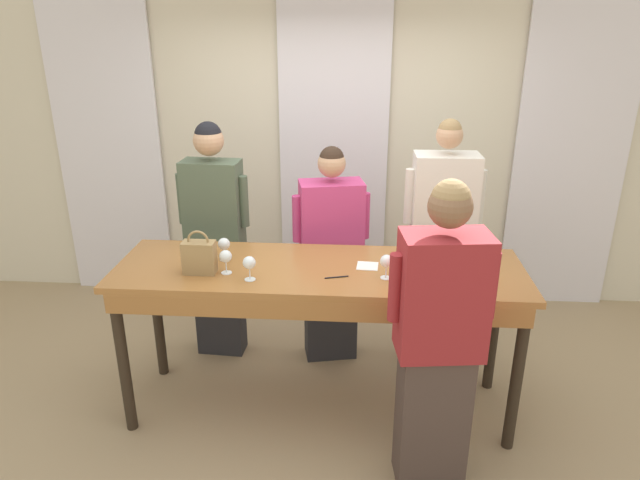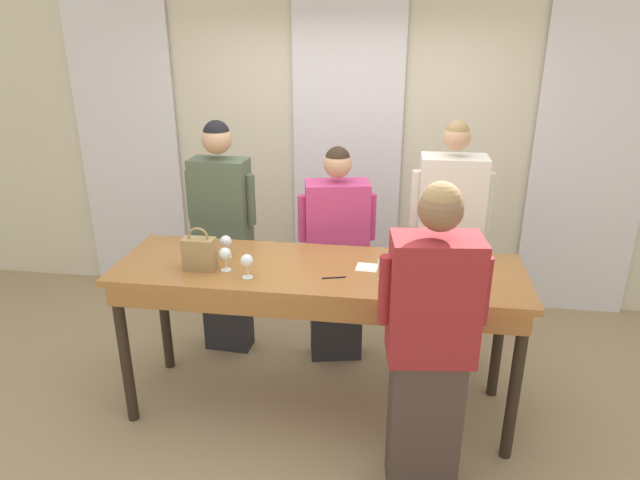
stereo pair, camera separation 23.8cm
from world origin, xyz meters
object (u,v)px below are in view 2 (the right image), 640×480
at_px(guest_olive_jacket, 223,236).
at_px(handbag, 199,253).
at_px(wine_glass_front_right, 468,267).
at_px(guest_pink_top, 337,257).
at_px(guest_cream_sweater, 447,250).
at_px(wine_bottle, 444,256).
at_px(wine_glass_center_left, 225,254).
at_px(wine_glass_front_left, 226,242).
at_px(host_pouring, 430,345).
at_px(tasting_bar, 318,287).
at_px(wine_glass_center_right, 247,261).
at_px(wine_glass_center_mid, 478,241).
at_px(wine_glass_front_mid, 384,264).

bearing_deg(guest_olive_jacket, handbag, -82.13).
bearing_deg(wine_glass_front_right, guest_pink_top, 138.00).
height_order(wine_glass_front_right, guest_cream_sweater, guest_cream_sweater).
xyz_separation_m(wine_glass_front_right, guest_olive_jacket, (-1.70, 0.76, -0.19)).
height_order(wine_bottle, guest_olive_jacket, guest_olive_jacket).
height_order(handbag, wine_glass_center_left, handbag).
bearing_deg(wine_glass_front_left, host_pouring, -27.34).
xyz_separation_m(tasting_bar, wine_bottle, (0.75, 0.05, 0.23)).
bearing_deg(host_pouring, guest_cream_sweater, 82.69).
relative_size(guest_cream_sweater, host_pouring, 1.05).
bearing_deg(wine_glass_center_right, guest_olive_jacket, 116.24).
bearing_deg(guest_cream_sweater, wine_glass_front_left, -157.87).
distance_m(wine_glass_front_right, host_pouring, 0.58).
height_order(tasting_bar, wine_glass_front_left, wine_glass_front_left).
height_order(tasting_bar, wine_glass_front_right, wine_glass_front_right).
relative_size(guest_pink_top, host_pouring, 0.93).
xyz_separation_m(wine_bottle, guest_pink_top, (-0.71, 0.63, -0.31)).
bearing_deg(wine_bottle, wine_glass_center_left, -173.73).
height_order(tasting_bar, wine_bottle, wine_bottle).
distance_m(wine_glass_center_left, wine_glass_center_mid, 1.59).
bearing_deg(tasting_bar, wine_bottle, 3.66).
distance_m(wine_glass_front_left, wine_glass_front_right, 1.50).
bearing_deg(host_pouring, wine_glass_center_left, 159.22).
bearing_deg(wine_glass_center_mid, wine_glass_front_mid, -142.76).
relative_size(wine_glass_front_mid, wine_glass_front_right, 1.00).
xyz_separation_m(tasting_bar, guest_cream_sweater, (0.82, 0.68, 0.02)).
xyz_separation_m(wine_glass_front_left, wine_glass_front_right, (1.49, -0.18, 0.00)).
xyz_separation_m(wine_glass_center_mid, guest_pink_top, (-0.94, 0.34, -0.30)).
height_order(guest_olive_jacket, host_pouring, guest_olive_jacket).
xyz_separation_m(wine_bottle, wine_glass_center_left, (-1.30, -0.14, -0.01)).
bearing_deg(guest_pink_top, wine_glass_front_mid, -64.95).
height_order(guest_cream_sweater, host_pouring, guest_cream_sweater).
distance_m(tasting_bar, handbag, 0.75).
relative_size(tasting_bar, wine_glass_center_mid, 17.08).
relative_size(wine_glass_front_left, wine_glass_front_mid, 1.00).
bearing_deg(guest_pink_top, wine_glass_center_right, -116.55).
bearing_deg(guest_pink_top, host_pouring, -63.12).
bearing_deg(wine_bottle, guest_pink_top, 138.36).
height_order(wine_glass_center_mid, guest_pink_top, guest_pink_top).
bearing_deg(wine_bottle, host_pouring, -98.07).
distance_m(tasting_bar, wine_bottle, 0.79).
bearing_deg(wine_glass_front_mid, handbag, -179.81).
xyz_separation_m(handbag, wine_glass_center_mid, (1.69, 0.44, -0.00)).
relative_size(wine_glass_front_mid, guest_pink_top, 0.09).
height_order(wine_glass_front_mid, guest_cream_sweater, guest_cream_sweater).
xyz_separation_m(wine_glass_center_left, host_pouring, (1.21, -0.46, -0.24)).
bearing_deg(handbag, wine_glass_center_right, -13.53).
bearing_deg(guest_olive_jacket, guest_pink_top, 0.00).
bearing_deg(wine_glass_center_mid, wine_glass_front_left, -171.32).
xyz_separation_m(handbag, wine_glass_front_mid, (1.11, 0.00, -0.00)).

